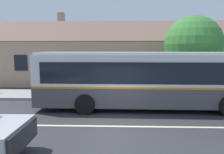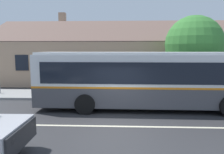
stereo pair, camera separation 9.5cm
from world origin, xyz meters
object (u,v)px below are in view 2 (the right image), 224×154
(bench_by_building, at_px, (48,88))
(bench_down_street, at_px, (115,89))
(transit_bus, at_px, (150,78))
(street_tree_primary, at_px, (194,47))

(bench_by_building, height_order, bench_down_street, same)
(transit_bus, distance_m, street_tree_primary, 5.95)
(bench_down_street, bearing_deg, transit_bus, -56.15)
(bench_down_street, bearing_deg, bench_by_building, 179.36)
(transit_bus, bearing_deg, street_tree_primary, 49.44)
(bench_by_building, relative_size, street_tree_primary, 0.28)
(street_tree_primary, bearing_deg, transit_bus, -130.56)
(transit_bus, relative_size, bench_by_building, 7.81)
(transit_bus, relative_size, street_tree_primary, 2.16)
(transit_bus, xyz_separation_m, bench_by_building, (-6.53, 2.92, -1.08))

